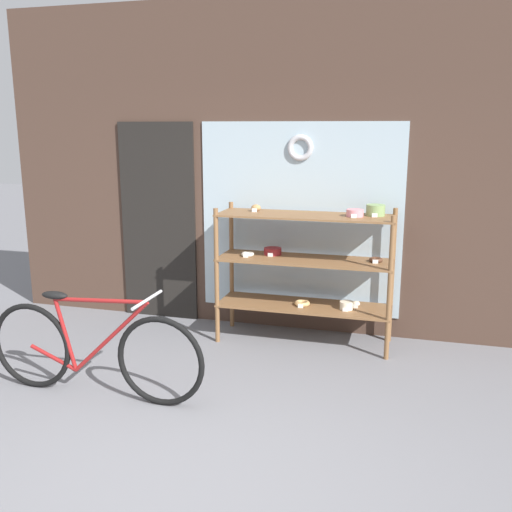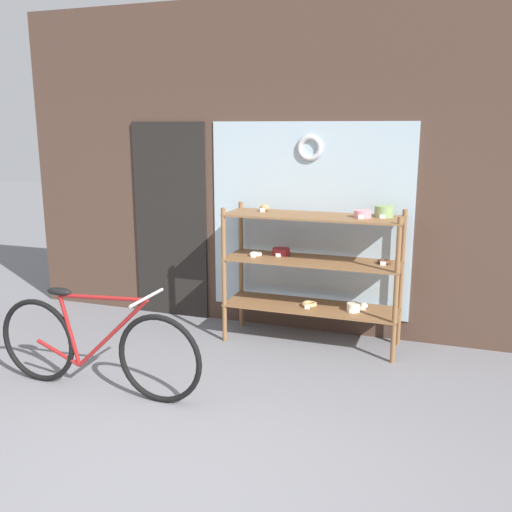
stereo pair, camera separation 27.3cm
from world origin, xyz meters
TOP-DOWN VIEW (x-y plane):
  - ground_plane at (0.00, 0.00)m, footprint 30.00×30.00m
  - storefront_facade at (-0.03, 2.89)m, footprint 6.02×0.13m
  - display_case at (0.36, 2.51)m, footprint 1.65×0.51m
  - bicycle at (-1.02, 0.93)m, footprint 1.82×0.46m

SIDE VIEW (x-z plane):
  - ground_plane at x=0.00m, z-range 0.00..0.00m
  - bicycle at x=-1.02m, z-range -0.04..0.79m
  - display_case at x=0.36m, z-range 0.13..1.49m
  - storefront_facade at x=-0.03m, z-range -0.04..3.24m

